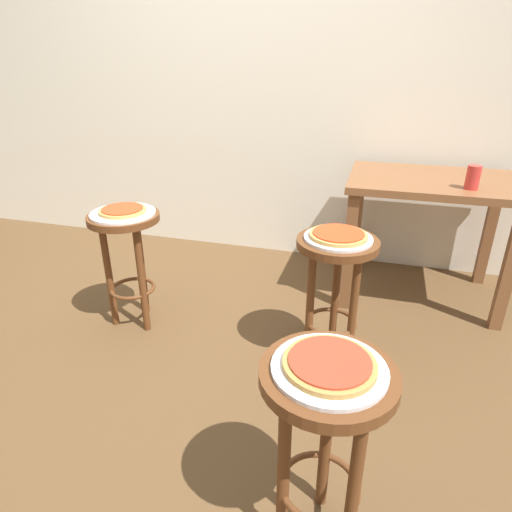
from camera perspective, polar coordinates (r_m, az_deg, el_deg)
The scene contains 13 objects.
ground_plane at distance 2.09m, azimuth -12.36°, elevation -15.97°, with size 6.00×6.00×0.00m, color brown.
back_wall at distance 3.14m, azimuth 0.57°, elevation 27.48°, with size 6.00×0.10×3.00m, color silver.
stool_foreground at distance 1.26m, azimuth 8.88°, elevation -20.30°, with size 0.36×0.36×0.62m.
serving_plate_foreground at distance 1.15m, azimuth 9.45°, elevation -14.19°, with size 0.29×0.29×0.01m, color silver.
pizza_foreground at distance 1.14m, azimuth 9.51°, elevation -13.57°, with size 0.24×0.24×0.02m.
stool_middle at distance 1.99m, azimuth 10.20°, elevation -2.32°, with size 0.36×0.36×0.62m.
serving_plate_middle at distance 1.92m, azimuth 10.58°, elevation 2.28°, with size 0.29×0.29×0.01m, color silver.
pizza_middle at distance 1.91m, azimuth 10.62°, elevation 2.72°, with size 0.25×0.25×0.02m.
stool_leftside at distance 2.35m, azimuth -16.34°, elevation 1.35°, with size 0.36×0.36×0.62m.
serving_plate_leftside at distance 2.29m, azimuth -16.85°, elevation 5.32°, with size 0.32×0.32×0.01m, color silver.
pizza_leftside at distance 2.28m, azimuth -16.90°, elevation 5.69°, with size 0.23×0.23×0.02m.
dining_table at distance 2.68m, azimuth 21.57°, elevation 6.73°, with size 0.90×0.65×0.72m.
cup_near_edge at distance 2.49m, azimuth 26.27°, elevation 9.12°, with size 0.07×0.07×0.12m, color red.
Camera 1 is at (0.84, -1.37, 1.34)m, focal length 30.91 mm.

